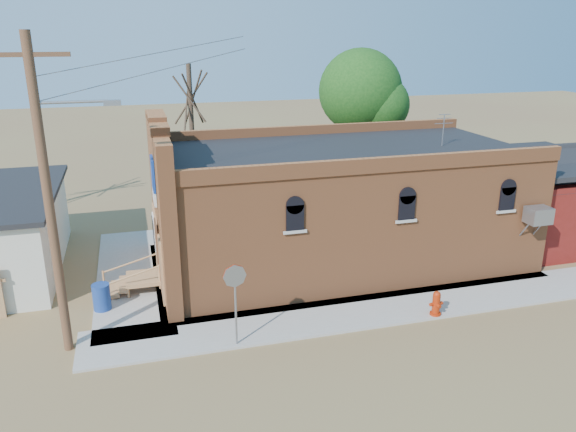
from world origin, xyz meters
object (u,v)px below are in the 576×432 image
object	(u,v)px
utility_pole	(50,194)
stop_sign	(235,284)
brick_bar	(333,205)
fire_hydrant	(436,303)
trash_barrel	(102,297)

from	to	relation	value
utility_pole	stop_sign	bearing A→B (deg)	-14.13
brick_bar	utility_pole	bearing A→B (deg)	-156.31
stop_sign	fire_hydrant	bearing A→B (deg)	15.88
utility_pole	trash_barrel	world-z (taller)	utility_pole
brick_bar	trash_barrel	xyz separation A→B (m)	(-8.94, -2.12, -1.81)
fire_hydrant	trash_barrel	xyz separation A→B (m)	(-10.55, 3.38, 0.03)
utility_pole	trash_barrel	size ratio (longest dim) A/B	10.03
utility_pole	trash_barrel	distance (m)	4.84
fire_hydrant	trash_barrel	distance (m)	11.08
brick_bar	stop_sign	size ratio (longest dim) A/B	6.42
brick_bar	fire_hydrant	world-z (taller)	brick_bar
trash_barrel	utility_pole	bearing A→B (deg)	-111.18
fire_hydrant	stop_sign	distance (m)	6.81
brick_bar	stop_sign	distance (m)	7.45
brick_bar	fire_hydrant	xyz separation A→B (m)	(1.61, -5.50, -1.85)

